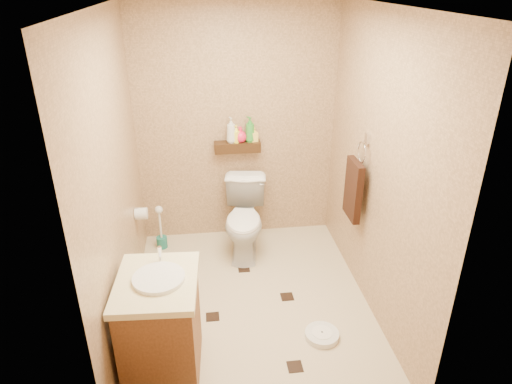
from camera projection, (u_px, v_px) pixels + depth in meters
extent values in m
plane|color=#C4B28F|center=(252.00, 303.00, 3.96)|extent=(2.50, 2.50, 0.00)
cube|color=tan|center=(236.00, 127.00, 4.56)|extent=(2.00, 0.04, 2.40)
cube|color=tan|center=(279.00, 274.00, 2.32)|extent=(2.00, 0.04, 2.40)
cube|color=tan|center=(115.00, 184.00, 3.33)|extent=(0.04, 2.50, 2.40)
cube|color=tan|center=(378.00, 170.00, 3.56)|extent=(0.04, 2.50, 2.40)
cube|color=silver|center=(250.00, 6.00, 2.92)|extent=(2.00, 2.50, 0.02)
cube|color=#371F0F|center=(237.00, 147.00, 4.57)|extent=(0.46, 0.14, 0.10)
cube|color=black|center=(213.00, 317.00, 3.80)|extent=(0.11, 0.11, 0.01)
cube|color=black|center=(287.00, 297.00, 4.04)|extent=(0.11, 0.11, 0.01)
cube|color=black|center=(295.00, 367.00, 3.32)|extent=(0.11, 0.11, 0.01)
cube|color=black|center=(184.00, 270.00, 4.40)|extent=(0.11, 0.11, 0.01)
cube|color=black|center=(322.00, 336.00, 3.60)|extent=(0.11, 0.11, 0.01)
cube|color=black|center=(244.00, 269.00, 4.42)|extent=(0.11, 0.11, 0.01)
imported|color=white|center=(245.00, 219.00, 4.55)|extent=(0.51, 0.78, 0.74)
cube|color=brown|center=(162.00, 329.00, 3.14)|extent=(0.53, 0.63, 0.74)
cube|color=beige|center=(156.00, 283.00, 2.97)|extent=(0.57, 0.67, 0.05)
cylinder|color=white|center=(159.00, 279.00, 2.96)|extent=(0.34, 0.34, 0.05)
cylinder|color=silver|center=(160.00, 254.00, 3.12)|extent=(0.03, 0.03, 0.11)
cylinder|color=silver|center=(322.00, 335.00, 3.58)|extent=(0.35, 0.35, 0.05)
cylinder|color=white|center=(322.00, 332.00, 3.57)|extent=(0.16, 0.16, 0.01)
cylinder|color=#1B6C5F|center=(162.00, 242.00, 4.75)|extent=(0.11, 0.11, 0.12)
cylinder|color=silver|center=(160.00, 224.00, 4.65)|extent=(0.02, 0.02, 0.34)
sphere|color=silver|center=(159.00, 210.00, 4.58)|extent=(0.08, 0.08, 0.08)
cube|color=silver|center=(368.00, 138.00, 3.70)|extent=(0.03, 0.06, 0.08)
torus|color=silver|center=(362.00, 152.00, 3.75)|extent=(0.02, 0.19, 0.19)
cube|color=black|center=(353.00, 190.00, 3.89)|extent=(0.06, 0.30, 0.52)
cylinder|color=silver|center=(141.00, 214.00, 4.18)|extent=(0.11, 0.11, 0.11)
cylinder|color=silver|center=(136.00, 208.00, 4.15)|extent=(0.04, 0.02, 0.02)
imported|color=silver|center=(231.00, 130.00, 4.48)|extent=(0.12, 0.12, 0.25)
imported|color=#FFFA35|center=(236.00, 134.00, 4.51)|extent=(0.11, 0.11, 0.17)
imported|color=#EB1B46|center=(240.00, 134.00, 4.52)|extent=(0.12, 0.12, 0.16)
imported|color=#2F8B2E|center=(250.00, 129.00, 4.51)|extent=(0.14, 0.14, 0.25)
imported|color=#FFD754|center=(254.00, 134.00, 4.53)|extent=(0.08, 0.08, 0.14)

